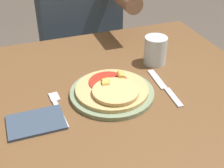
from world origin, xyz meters
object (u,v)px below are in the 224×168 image
Objects in this scene: dining_table at (102,130)px; drinking_glass at (155,50)px; pizza at (113,89)px; person_diner at (80,21)px; plate at (112,93)px; fork at (58,107)px; knife at (165,88)px.

drinking_glass is (0.26, 0.17, 0.15)m from dining_table.
dining_table is 0.34m from drinking_glass.
pizza is 0.69m from person_diner.
drinking_glass is at bearing 32.74° from plate.
drinking_glass is (0.38, 0.14, 0.05)m from fork.
dining_table is at bearing -149.83° from pizza.
pizza is at bearing 173.78° from knife.
dining_table is 0.17m from fork.
plate is 0.26m from drinking_glass.
drinking_glass is at bearing 33.77° from pizza.
knife is at bearing -104.87° from drinking_glass.
fork is at bearing 168.82° from dining_table.
knife is 0.17m from drinking_glass.
knife is 0.18× the size of person_diner.
dining_table is 6.27× the size of fork.
drinking_glass reaches higher than knife.
drinking_glass reaches higher than dining_table.
pizza reaches higher than plate.
fork is at bearing -179.67° from pizza.
dining_table is 0.90× the size of person_diner.
plate is at bearing -147.26° from drinking_glass.
drinking_glass reaches higher than plate.
fork is at bearing -159.52° from drinking_glass.
person_diner is (0.08, 0.68, -0.03)m from plate.
pizza is 2.23× the size of drinking_glass.
pizza is at bearing 0.33° from fork.
person_diner is at bearing 83.53° from plate.
pizza is (0.04, 0.03, 0.13)m from dining_table.
drinking_glass is at bearing 75.13° from knife.
plate reaches higher than knife.
person_diner reaches higher than knife.
plate is 1.17× the size of knife.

